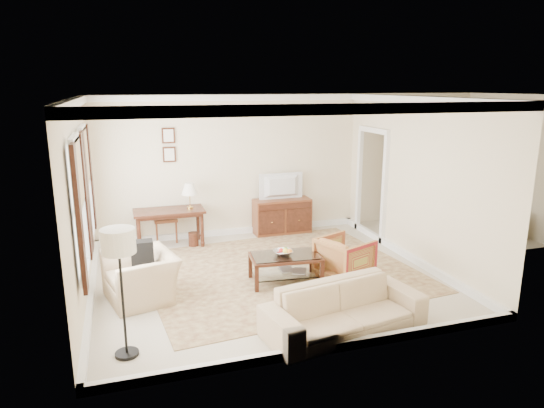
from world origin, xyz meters
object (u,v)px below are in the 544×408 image
club_armchair (141,269)px  tv (282,178)px  striped_armchair (345,256)px  sofa (345,302)px  sideboard (282,216)px  writing_desk (169,215)px  coffee_table (285,261)px

club_armchair → tv: bearing=115.5°
tv → striped_armchair: size_ratio=1.17×
club_armchair → sofa: size_ratio=0.51×
tv → club_armchair: bearing=39.4°
sideboard → striped_armchair: striped_armchair is taller
tv → sofa: size_ratio=0.43×
striped_armchair → sofa: size_ratio=0.37×
writing_desk → sideboard: sideboard is taller
tv → striped_armchair: (0.16, -2.68, -0.81)m
writing_desk → sofa: size_ratio=0.64×
tv → club_armchair: size_ratio=0.85×
sideboard → striped_armchair: 2.70m
coffee_table → sofa: 1.74m
writing_desk → sideboard: size_ratio=1.12×
writing_desk → sideboard: (2.37, 0.17, -0.25)m
tv → striped_armchair: 2.80m
coffee_table → club_armchair: size_ratio=1.09×
tv → club_armchair: 3.97m
writing_desk → sofa: sofa is taller
club_armchair → sideboard: bearing=115.7°
club_armchair → sofa: bearing=39.6°
coffee_table → club_armchair: bearing=178.5°
coffee_table → striped_armchair: bearing=-8.6°
writing_desk → club_armchair: size_ratio=1.26×
sideboard → club_armchair: 3.92m
writing_desk → striped_armchair: bearing=-45.0°
striped_armchair → coffee_table: bearing=59.3°
writing_desk → tv: tv is taller
sideboard → striped_armchair: bearing=-86.5°
writing_desk → striped_armchair: striped_armchair is taller
tv → striped_armchair: bearing=93.5°
sofa → club_armchair: bearing=133.7°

